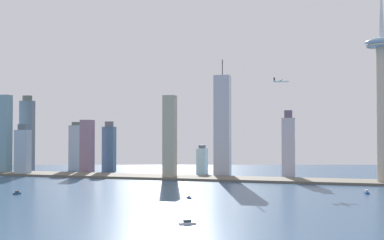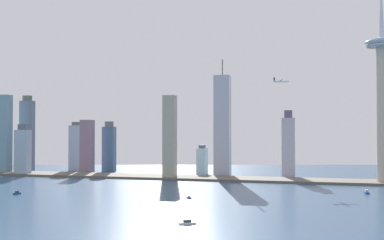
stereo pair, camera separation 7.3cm
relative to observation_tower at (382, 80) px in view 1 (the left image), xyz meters
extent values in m
cube|color=#5F5A4F|center=(-259.09, 6.67, -139.42)|extent=(841.18, 58.88, 3.38)
cylinder|color=#C2B49D|center=(0.00, 0.00, -45.21)|extent=(14.79, 14.79, 191.81)
ellipsoid|color=#88ABC5|center=(0.00, 0.00, 50.69)|extent=(44.16, 44.16, 12.73)
torus|color=#C2B49D|center=(0.00, 0.00, 46.24)|extent=(40.08, 40.08, 2.55)
cone|color=silver|center=(0.00, 0.00, 98.66)|extent=(7.39, 7.39, 83.20)
cube|color=#41607E|center=(-443.04, 94.52, -101.27)|extent=(21.98, 13.86, 79.68)
cube|color=slate|center=(-443.04, 94.52, -56.77)|extent=(13.19, 8.31, 9.32)
cube|color=slate|center=(-577.68, 47.30, -78.51)|extent=(24.14, 12.39, 125.21)
cube|color=#576055|center=(-577.68, 47.30, -11.32)|extent=(14.49, 7.43, 9.17)
cube|color=#9BAAB7|center=(-509.14, 97.41, -99.90)|extent=(24.79, 12.77, 82.42)
cube|color=#546058|center=(-509.14, 97.41, -55.69)|extent=(14.87, 7.66, 6.01)
cube|color=gray|center=(-465.40, 54.59, -95.61)|extent=(17.56, 21.99, 91.01)
cube|color=#AFAFC0|center=(-127.63, 56.81, -95.06)|extent=(19.81, 14.91, 92.11)
cube|color=#5F536C|center=(-127.63, 56.81, -43.18)|extent=(11.88, 8.95, 11.64)
cube|color=#9FA28D|center=(-300.58, -0.15, -78.23)|extent=(18.02, 17.77, 125.76)
cube|color=#95ADC3|center=(-549.15, -6.54, -104.24)|extent=(23.01, 15.22, 73.74)
cube|color=slate|center=(-549.15, -6.54, -62.69)|extent=(13.81, 9.13, 9.36)
cube|color=#A3C3C7|center=(-269.97, 82.97, -119.39)|extent=(14.21, 25.64, 43.45)
cube|color=#50546A|center=(-269.97, 82.97, -95.05)|extent=(8.52, 15.39, 5.22)
cube|color=#A9B1C2|center=(-229.64, 52.38, -61.23)|extent=(24.87, 21.49, 159.77)
cylinder|color=#4C4C51|center=(-229.64, 52.38, 31.44)|extent=(1.60, 1.60, 25.57)
cube|color=#658E9F|center=(-597.10, 10.09, -74.62)|extent=(22.50, 15.88, 132.99)
cube|color=navy|center=(-416.04, -211.11, -140.02)|extent=(6.12, 8.88, 2.19)
cube|color=#3D3C36|center=(-416.04, -211.11, -137.90)|extent=(3.21, 4.18, 2.05)
cube|color=white|center=(-185.12, -326.39, -140.34)|extent=(13.56, 10.25, 1.54)
cube|color=#263F49|center=(-185.12, -326.39, -138.60)|extent=(6.55, 5.59, 1.93)
cylinder|color=silver|center=(-185.12, -326.39, -135.28)|extent=(0.24, 0.24, 4.70)
cube|color=navy|center=(-219.37, -192.28, -140.43)|extent=(6.22, 5.50, 1.36)
cube|color=silver|center=(-219.37, -192.28, -138.94)|extent=(3.07, 2.84, 1.62)
cube|color=navy|center=(-31.70, -102.70, -140.25)|extent=(4.89, 14.87, 1.73)
cube|color=#9C92A4|center=(-31.70, -102.70, -138.13)|extent=(3.27, 6.59, 2.51)
cylinder|color=silver|center=(-138.86, 54.22, 7.23)|extent=(23.18, 7.88, 2.61)
sphere|color=silver|center=(-127.57, 56.89, 7.23)|extent=(2.61, 2.61, 2.61)
cube|color=silver|center=(-138.86, 54.22, 8.40)|extent=(8.96, 25.47, 0.50)
cube|color=silver|center=(-148.34, 51.98, 7.62)|extent=(4.23, 9.17, 0.40)
cube|color=#2D333D|center=(-148.34, 51.98, 11.03)|extent=(2.29, 1.00, 5.00)
camera|label=1|loc=(-90.85, -675.87, -69.65)|focal=43.82mm
camera|label=2|loc=(-90.78, -675.85, -69.65)|focal=43.82mm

